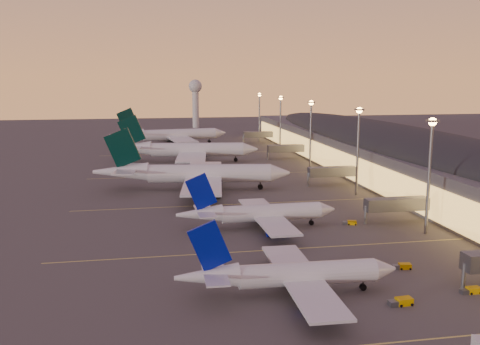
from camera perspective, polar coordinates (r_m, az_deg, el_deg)
name	(u,v)px	position (r m, az deg, el deg)	size (l,w,h in m)	color
ground	(268,242)	(114.08, 3.05, -7.46)	(700.00, 700.00, 0.00)	#474441
airliner_narrow_south	(289,275)	(87.20, 5.22, -10.83)	(36.27, 32.32, 12.99)	silver
airliner_narrow_north	(258,213)	(123.54, 1.91, -4.39)	(37.55, 33.46, 13.45)	silver
airliner_wide_near	(193,174)	(165.23, -5.08, -0.15)	(60.65, 55.77, 19.42)	silver
airliner_wide_mid	(184,150)	(219.45, -5.96, 2.41)	(60.66, 55.70, 19.41)	silver
airliner_wide_far	(170,135)	(277.12, -7.50, 3.99)	(60.24, 55.36, 19.28)	silver
terminal_building	(390,149)	(200.00, 15.68, 2.42)	(56.35, 255.00, 17.46)	#4D4D52
light_masts	(329,128)	(182.17, 9.48, 4.71)	(2.20, 217.20, 25.90)	slate
radar_tower	(195,95)	(367.65, -4.77, 8.20)	(9.00, 9.00, 32.50)	silver
lane_markings	(236,200)	(151.90, -0.41, -2.95)	(90.00, 180.36, 0.00)	#D8C659
baggage_tug_a	(471,290)	(96.16, 23.43, -11.47)	(3.36, 1.53, 1.00)	#D49D01
baggage_tug_b	(401,302)	(87.93, 16.82, -13.06)	(3.88, 1.87, 1.13)	#D49D01
baggage_tug_c	(350,223)	(129.79, 11.68, -5.27)	(3.42, 2.08, 0.95)	#D49D01
baggage_tug_d	(403,266)	(103.31, 16.95, -9.56)	(3.49, 1.85, 0.99)	#D49D01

